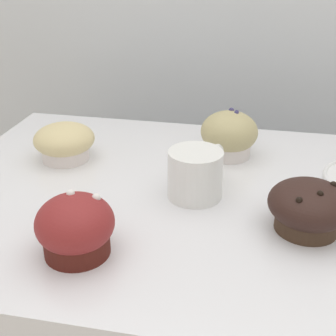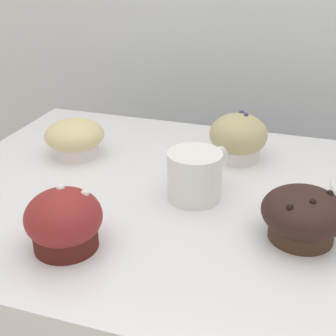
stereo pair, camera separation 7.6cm
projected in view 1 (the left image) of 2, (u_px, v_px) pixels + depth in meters
wall_back at (244, 112)px, 1.32m from camera, size 3.20×0.10×1.80m
muffin_front_center at (64, 142)px, 0.89m from camera, size 0.12×0.12×0.07m
muffin_back_left at (229, 135)px, 0.90m from camera, size 0.11×0.11×0.09m
muffin_back_right at (309, 207)px, 0.67m from camera, size 0.12×0.12×0.08m
muffin_front_left at (75, 227)px, 0.62m from camera, size 0.11×0.11×0.09m
coffee_cup at (196, 173)px, 0.76m from camera, size 0.09×0.13×0.08m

